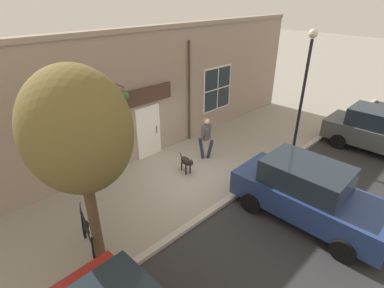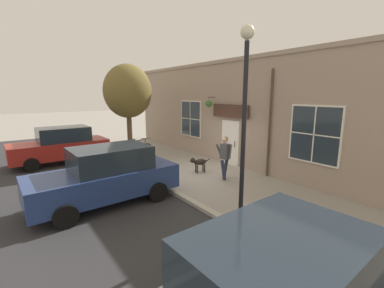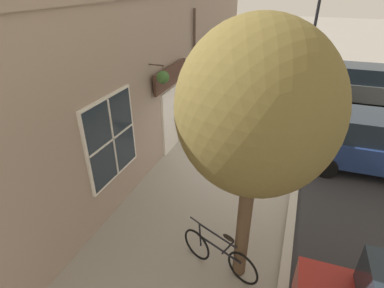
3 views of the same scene
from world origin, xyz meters
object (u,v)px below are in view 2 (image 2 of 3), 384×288
at_px(street_tree_by_curb, 129,93).
at_px(parked_car_mid_block, 107,175).
at_px(leaning_bicycle, 137,149).
at_px(parked_car_nearest_curb, 61,145).
at_px(dog_on_leash, 199,162).
at_px(pedestrian_walking, 225,154).
at_px(street_lamp, 245,101).

distance_m(street_tree_by_curb, parked_car_mid_block, 6.32).
distance_m(leaning_bicycle, parked_car_nearest_curb, 3.69).
bearing_deg(dog_on_leash, parked_car_nearest_curb, -50.10).
relative_size(parked_car_nearest_curb, parked_car_mid_block, 1.00).
distance_m(dog_on_leash, parked_car_mid_block, 4.28).
relative_size(pedestrian_walking, leaning_bicycle, 1.03).
bearing_deg(parked_car_nearest_curb, pedestrian_walking, 125.44).
height_order(parked_car_mid_block, street_lamp, street_lamp).
bearing_deg(street_lamp, parked_car_nearest_curb, -75.51).
distance_m(street_tree_by_curb, leaning_bicycle, 3.03).
distance_m(pedestrian_walking, parked_car_mid_block, 4.49).
height_order(pedestrian_walking, leaning_bicycle, pedestrian_walking).
bearing_deg(parked_car_nearest_curb, dog_on_leash, 129.90).
bearing_deg(dog_on_leash, leaning_bicycle, -78.54).
bearing_deg(parked_car_nearest_curb, parked_car_mid_block, 91.97).
distance_m(pedestrian_walking, leaning_bicycle, 5.74).
bearing_deg(street_lamp, dog_on_leash, -114.78).
relative_size(street_tree_by_curb, leaning_bicycle, 2.88).
bearing_deg(street_tree_by_curb, parked_car_nearest_curb, -18.55).
bearing_deg(pedestrian_walking, parked_car_mid_block, -6.44).
bearing_deg(parked_car_mid_block, leaning_bicycle, -123.14).
distance_m(dog_on_leash, street_lamp, 5.37).
bearing_deg(leaning_bicycle, dog_on_leash, 101.46).
height_order(street_tree_by_curb, street_lamp, street_lamp).
xyz_separation_m(dog_on_leash, parked_car_nearest_curb, (4.40, -5.26, 0.42)).
height_order(street_tree_by_curb, leaning_bicycle, street_tree_by_curb).
bearing_deg(parked_car_mid_block, dog_on_leash, -169.28).
height_order(leaning_bicycle, parked_car_mid_block, parked_car_mid_block).
bearing_deg(street_lamp, parked_car_mid_block, -56.81).
bearing_deg(street_tree_by_curb, pedestrian_walking, 105.28).
bearing_deg(parked_car_mid_block, street_tree_by_curb, -120.65).
bearing_deg(parked_car_mid_block, street_lamp, 123.19).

